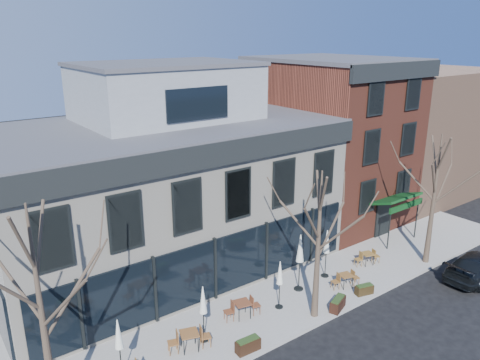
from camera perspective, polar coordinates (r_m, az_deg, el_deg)
ground at (r=23.95m, az=-3.12°, el=-14.64°), size 120.00×120.00×0.00m
sidewalk_front at (r=24.20m, az=6.43°, el=-14.15°), size 33.50×4.70×0.15m
corner_building at (r=25.98m, az=-9.36°, el=-0.68°), size 18.39×10.39×11.10m
red_brick_building at (r=33.35m, az=10.77°, el=4.93°), size 8.20×11.78×11.18m
bg_building at (r=41.81m, az=19.13°, el=5.91°), size 12.00×12.00×10.00m
tree_corner at (r=16.41m, az=-22.92°, el=-15.21°), size 3.93×3.98×7.92m
tree_mid at (r=21.20m, az=9.54°, el=-7.70°), size 3.50×3.55×7.04m
tree_right at (r=27.92m, az=22.57°, el=-2.06°), size 3.72×3.77×7.48m
parked_sedan at (r=28.74m, az=27.10°, el=-9.30°), size 4.89×2.07×1.41m
cafe_set_2 at (r=20.51m, az=-6.18°, el=-18.70°), size 1.90×1.02×0.98m
cafe_set_3 at (r=22.32m, az=0.27°, el=-15.31°), size 1.85×0.86×0.95m
cafe_set_4 at (r=25.26m, az=12.73°, el=-11.70°), size 1.65×0.80×0.85m
cafe_set_5 at (r=27.79m, az=15.24°, el=-9.09°), size 1.63×0.82×0.84m
umbrella_0 at (r=18.85m, az=-14.58°, el=-18.06°), size 0.41×0.41×2.55m
umbrella_1 at (r=20.21m, az=-4.52°, el=-14.69°), size 0.42×0.42×2.60m
umbrella_2 at (r=22.44m, az=4.88°, el=-11.50°), size 0.39×0.39×2.44m
umbrella_3 at (r=23.82m, az=7.34°, el=-8.61°), size 0.49×0.49×3.05m
umbrella_4 at (r=25.38m, az=10.52°, el=-7.68°), size 0.43×0.43×2.70m
planter_1 at (r=20.44m, az=0.97°, el=-19.45°), size 1.08×0.48×0.59m
planter_2 at (r=23.43m, az=11.84°, el=-14.52°), size 1.16×0.80×0.60m
planter_3 at (r=24.94m, az=14.91°, el=-12.76°), size 0.99×0.60×0.52m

